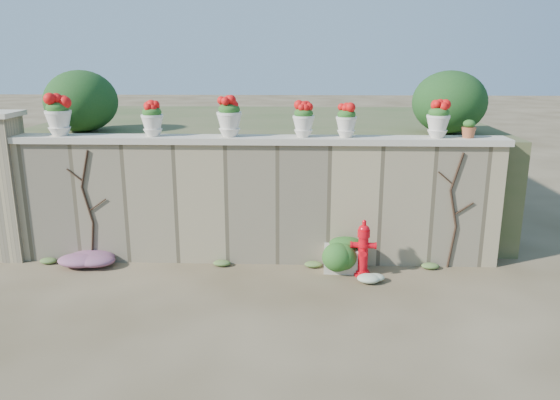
{
  "coord_description": "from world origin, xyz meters",
  "views": [
    {
      "loc": [
        0.76,
        -6.85,
        3.38
      ],
      "look_at": [
        0.46,
        1.4,
        1.16
      ],
      "focal_mm": 35.0,
      "sensor_mm": 36.0,
      "label": 1
    }
  ],
  "objects_px": {
    "planter_box": "(345,255)",
    "terracotta_pot": "(469,130)",
    "urn_pot_0": "(58,116)",
    "fire_hydrant": "(363,248)"
  },
  "relations": [
    {
      "from": "fire_hydrant",
      "to": "urn_pot_0",
      "type": "distance_m",
      "value": 5.29
    },
    {
      "from": "fire_hydrant",
      "to": "urn_pot_0",
      "type": "relative_size",
      "value": 1.4
    },
    {
      "from": "planter_box",
      "to": "terracotta_pot",
      "type": "xyz_separation_m",
      "value": [
        1.9,
        0.42,
        1.97
      ]
    },
    {
      "from": "planter_box",
      "to": "urn_pot_0",
      "type": "distance_m",
      "value": 5.12
    },
    {
      "from": "planter_box",
      "to": "urn_pot_0",
      "type": "xyz_separation_m",
      "value": [
        -4.62,
        0.42,
        2.16
      ]
    },
    {
      "from": "urn_pot_0",
      "to": "terracotta_pot",
      "type": "xyz_separation_m",
      "value": [
        6.52,
        0.0,
        -0.19
      ]
    },
    {
      "from": "urn_pot_0",
      "to": "terracotta_pot",
      "type": "distance_m",
      "value": 6.53
    },
    {
      "from": "urn_pot_0",
      "to": "terracotta_pot",
      "type": "relative_size",
      "value": 2.36
    },
    {
      "from": "planter_box",
      "to": "terracotta_pot",
      "type": "height_order",
      "value": "terracotta_pot"
    },
    {
      "from": "urn_pot_0",
      "to": "terracotta_pot",
      "type": "height_order",
      "value": "urn_pot_0"
    }
  ]
}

